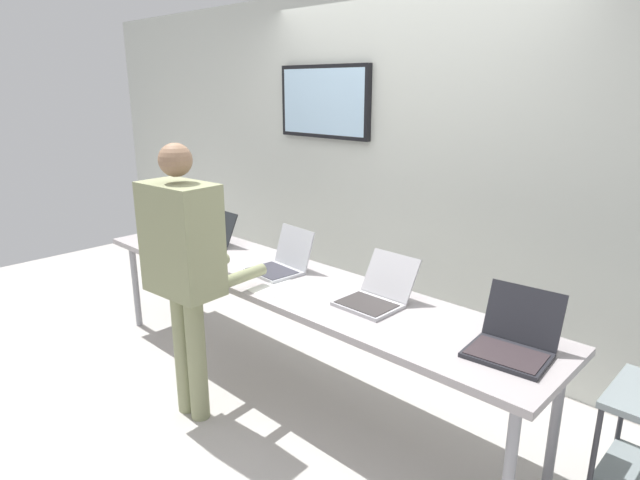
{
  "coord_description": "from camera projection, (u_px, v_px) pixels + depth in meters",
  "views": [
    {
      "loc": [
        2.28,
        -2.12,
        1.9
      ],
      "look_at": [
        0.17,
        0.08,
        1.01
      ],
      "focal_mm": 29.88,
      "sensor_mm": 36.0,
      "label": 1
    }
  ],
  "objects": [
    {
      "name": "laptop_station_1",
      "position": [
        282.0,
        262.0,
        3.44
      ],
      "size": [
        0.35,
        0.37,
        0.27
      ],
      "color": "#B1B3BA",
      "rests_on": "workbench"
    },
    {
      "name": "laptop_station_2",
      "position": [
        377.0,
        293.0,
        2.93
      ],
      "size": [
        0.32,
        0.4,
        0.25
      ],
      "color": "#B1B0B5",
      "rests_on": "workbench"
    },
    {
      "name": "laptop_station_3",
      "position": [
        513.0,
        339.0,
        2.39
      ],
      "size": [
        0.37,
        0.38,
        0.27
      ],
      "color": "#25252B",
      "rests_on": "workbench"
    },
    {
      "name": "laptop_station_0",
      "position": [
        207.0,
        239.0,
        3.96
      ],
      "size": [
        0.35,
        0.38,
        0.25
      ],
      "color": "black",
      "rests_on": "workbench"
    },
    {
      "name": "paper_sheet",
      "position": [
        277.0,
        288.0,
        3.16
      ],
      "size": [
        0.25,
        0.32,
        0.0
      ],
      "color": "white",
      "rests_on": "workbench"
    },
    {
      "name": "person",
      "position": [
        184.0,
        259.0,
        2.95
      ],
      "size": [
        0.46,
        0.61,
        1.61
      ],
      "color": "gray",
      "rests_on": "ground"
    },
    {
      "name": "back_wall",
      "position": [
        399.0,
        167.0,
        3.95
      ],
      "size": [
        8.0,
        0.11,
        2.61
      ],
      "color": "beige",
      "rests_on": "ground"
    },
    {
      "name": "ground",
      "position": [
        293.0,
        387.0,
        3.52
      ],
      "size": [
        8.0,
        8.0,
        0.04
      ],
      "primitive_type": "cube",
      "color": "#B4AFAA"
    },
    {
      "name": "equipment_box",
      "position": [
        185.0,
        209.0,
        4.31
      ],
      "size": [
        0.41,
        0.32,
        0.39
      ],
      "color": "gray",
      "rests_on": "workbench"
    },
    {
      "name": "workbench",
      "position": [
        291.0,
        286.0,
        3.32
      ],
      "size": [
        3.35,
        0.7,
        0.74
      ],
      "color": "#A69EA0",
      "rests_on": "ground"
    }
  ]
}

